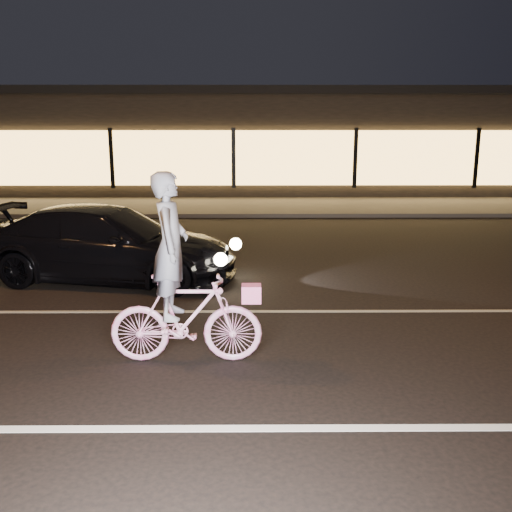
{
  "coord_description": "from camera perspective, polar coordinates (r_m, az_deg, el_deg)",
  "views": [
    {
      "loc": [
        0.68,
        -6.48,
        2.89
      ],
      "look_at": [
        0.73,
        0.6,
        1.22
      ],
      "focal_mm": 40.0,
      "sensor_mm": 36.0,
      "label": 1
    }
  ],
  "objects": [
    {
      "name": "ground",
      "position": [
        7.13,
        -5.94,
        -10.76
      ],
      "size": [
        90.0,
        90.0,
        0.0
      ],
      "primitive_type": "plane",
      "color": "black",
      "rests_on": "ground"
    },
    {
      "name": "lane_stripe_near",
      "position": [
        5.79,
        -7.4,
        -16.75
      ],
      "size": [
        60.0,
        0.12,
        0.01
      ],
      "primitive_type": "cube",
      "color": "silver",
      "rests_on": "ground"
    },
    {
      "name": "lane_stripe_far",
      "position": [
        8.98,
        -4.74,
        -5.55
      ],
      "size": [
        60.0,
        0.1,
        0.01
      ],
      "primitive_type": "cube",
      "color": "gray",
      "rests_on": "ground"
    },
    {
      "name": "sidewalk",
      "position": [
        19.69,
        -2.38,
        4.96
      ],
      "size": [
        30.0,
        4.0,
        0.12
      ],
      "primitive_type": "cube",
      "color": "#383533",
      "rests_on": "ground"
    },
    {
      "name": "storefront",
      "position": [
        25.47,
        -1.97,
        11.55
      ],
      "size": [
        25.4,
        8.42,
        4.2
      ],
      "color": "black",
      "rests_on": "ground"
    },
    {
      "name": "cyclist",
      "position": [
        6.96,
        -7.43,
        -4.08
      ],
      "size": [
        1.86,
        0.64,
        2.34
      ],
      "rotation": [
        0.0,
        0.0,
        1.57
      ],
      "color": "#F347A6",
      "rests_on": "ground"
    },
    {
      "name": "sedan",
      "position": [
        10.92,
        -14.53,
        1.19
      ],
      "size": [
        5.02,
        2.72,
        1.38
      ],
      "rotation": [
        0.0,
        0.0,
        1.4
      ],
      "color": "black",
      "rests_on": "ground"
    }
  ]
}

